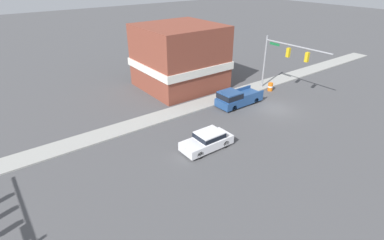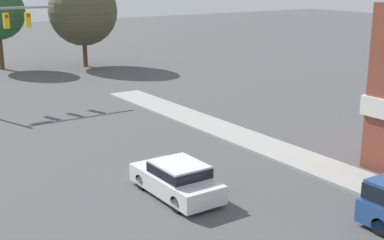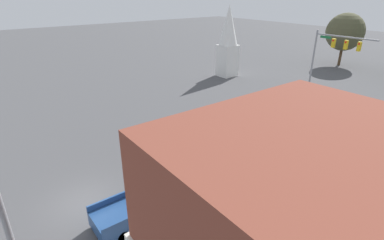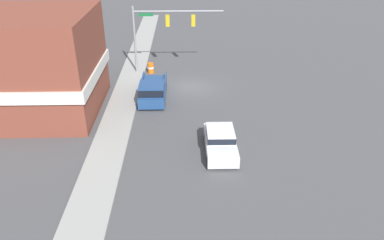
{
  "view_description": "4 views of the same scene",
  "coord_description": "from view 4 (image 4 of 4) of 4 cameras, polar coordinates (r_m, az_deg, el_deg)",
  "views": [
    {
      "loc": [
        -18.28,
        24.89,
        13.8
      ],
      "look_at": [
        -1.17,
        12.12,
        2.85
      ],
      "focal_mm": 28.0,
      "sensor_mm": 36.0,
      "label": 1
    },
    {
      "loc": [
        -12.79,
        -6.43,
        8.8
      ],
      "look_at": [
        -0.28,
        11.89,
        2.82
      ],
      "focal_mm": 50.0,
      "sensor_mm": 36.0,
      "label": 2
    },
    {
      "loc": [
        15.36,
        -3.6,
        11.62
      ],
      "look_at": [
        -1.0,
        8.78,
        2.72
      ],
      "focal_mm": 28.0,
      "sensor_mm": 36.0,
      "label": 3
    },
    {
      "loc": [
        0.68,
        31.75,
        13.31
      ],
      "look_at": [
        0.16,
        11.33,
        2.55
      ],
      "focal_mm": 35.0,
      "sensor_mm": 36.0,
      "label": 4
    }
  ],
  "objects": [
    {
      "name": "ground_plane",
      "position": [
        34.44,
        -0.22,
        5.04
      ],
      "size": [
        200.0,
        200.0,
        0.0
      ],
      "primitive_type": "plane",
      "color": "#4C4C4F"
    },
    {
      "name": "sidewalk_curb",
      "position": [
        34.77,
        -9.69,
        4.98
      ],
      "size": [
        2.4,
        60.0,
        0.14
      ],
      "color": "#9E9E99",
      "rests_on": "ground"
    },
    {
      "name": "near_signal_assembly",
      "position": [
        36.68,
        -4.47,
        14.26
      ],
      "size": [
        8.58,
        0.49,
        6.54
      ],
      "color": "gray",
      "rests_on": "ground"
    },
    {
      "name": "car_lead",
      "position": [
        24.46,
        4.34,
        -3.14
      ],
      "size": [
        1.93,
        4.51,
        1.49
      ],
      "color": "black",
      "rests_on": "ground"
    },
    {
      "name": "pickup_truck_parked",
      "position": [
        31.64,
        -6.01,
        4.53
      ],
      "size": [
        2.12,
        5.48,
        1.84
      ],
      "color": "black",
      "rests_on": "ground"
    },
    {
      "name": "construction_barrel",
      "position": [
        37.95,
        -6.31,
        7.9
      ],
      "size": [
        0.62,
        0.62,
        1.01
      ],
      "color": "orange",
      "rests_on": "ground"
    },
    {
      "name": "corner_brick_building",
      "position": [
        31.22,
        -22.77,
        7.78
      ],
      "size": [
        9.4,
        9.62,
        7.7
      ],
      "color": "brown",
      "rests_on": "ground"
    }
  ]
}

